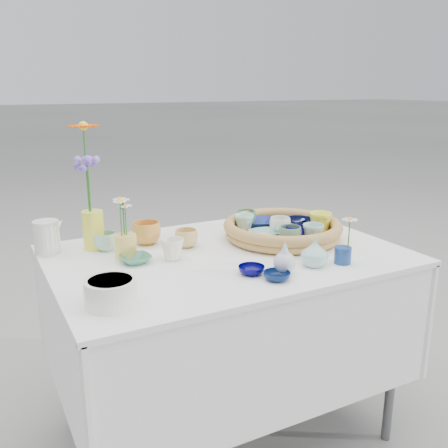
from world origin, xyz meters
name	(u,v)px	position (x,y,z in m)	size (l,w,h in m)	color
ground	(226,429)	(0.00, 0.00, 0.00)	(80.00, 80.00, 0.00)	gray
display_table	(226,429)	(0.00, 0.00, 0.00)	(1.26, 0.86, 0.77)	white
wicker_tray	(282,230)	(0.28, 0.05, 0.80)	(0.47, 0.47, 0.08)	#986138
tray_ceramic_0	(258,223)	(0.25, 0.19, 0.80)	(0.14, 0.14, 0.03)	navy
tray_ceramic_1	(299,223)	(0.40, 0.10, 0.80)	(0.12, 0.12, 0.04)	black
tray_ceramic_2	(320,223)	(0.43, 0.00, 0.83)	(0.09, 0.09, 0.08)	#FBFF43
tray_ceramic_3	(292,232)	(0.30, 0.01, 0.80)	(0.14, 0.14, 0.03)	#43A070
tray_ceramic_4	(290,235)	(0.24, -0.07, 0.82)	(0.09, 0.09, 0.07)	slate
tray_ceramic_5	(264,234)	(0.19, 0.05, 0.80)	(0.11, 0.11, 0.03)	#81B7AA
tray_ceramic_6	(244,223)	(0.16, 0.15, 0.82)	(0.08, 0.08, 0.07)	silver
tray_ceramic_7	(280,226)	(0.28, 0.07, 0.82)	(0.09, 0.09, 0.07)	white
tray_ceramic_8	(290,221)	(0.39, 0.16, 0.80)	(0.11, 0.11, 0.03)	#80BBFF
tray_ceramic_9	(296,234)	(0.27, -0.05, 0.81)	(0.08, 0.08, 0.06)	#100651
tray_ceramic_10	(261,239)	(0.15, 0.01, 0.79)	(0.09, 0.09, 0.02)	#F5DD77
tray_ceramic_11	(313,234)	(0.32, -0.10, 0.82)	(0.08, 0.08, 0.07)	#A4D0CE
tray_ceramic_12	(246,218)	(0.22, 0.23, 0.82)	(0.08, 0.08, 0.07)	#468357
loose_ceramic_0	(147,233)	(-0.22, 0.24, 0.81)	(0.11, 0.11, 0.09)	gold
loose_ceramic_1	(186,238)	(-0.10, 0.13, 0.80)	(0.09, 0.09, 0.07)	#DAB668
loose_ceramic_2	(136,259)	(-0.33, 0.05, 0.78)	(0.11, 0.11, 0.03)	#3E8464
loose_ceramic_3	(172,249)	(-0.20, 0.02, 0.80)	(0.08, 0.08, 0.08)	white
loose_ceramic_4	(251,270)	(-0.03, -0.23, 0.78)	(0.09, 0.09, 0.03)	#02004C
loose_ceramic_5	(106,242)	(-0.39, 0.23, 0.80)	(0.09, 0.09, 0.07)	#98C8B5
loose_ceramic_6	(277,276)	(0.02, -0.31, 0.78)	(0.09, 0.09, 0.03)	#071A49
fluted_bowl	(111,293)	(-0.50, -0.26, 0.80)	(0.15, 0.15, 0.08)	white
bud_vase_paleblue	(285,257)	(0.07, -0.27, 0.82)	(0.07, 0.07, 0.11)	silver
bud_vase_seafoam	(315,253)	(0.20, -0.26, 0.81)	(0.09, 0.09, 0.10)	#9FCEC5
bud_vase_cobalt	(343,255)	(0.30, -0.29, 0.79)	(0.06, 0.06, 0.06)	navy
single_daisy	(349,234)	(0.32, -0.29, 0.87)	(0.06, 0.06, 0.12)	white
tall_vase_yellow	(93,230)	(-0.42, 0.27, 0.84)	(0.08, 0.08, 0.15)	yellow
gerbera	(87,169)	(-0.43, 0.28, 1.07)	(0.13, 0.13, 0.33)	#FF5100
hydrangea	(89,189)	(-0.42, 0.27, 1.00)	(0.07, 0.07, 0.24)	#6B49C0
white_pitcher	(47,237)	(-0.58, 0.30, 0.83)	(0.13, 0.09, 0.12)	white
daisy_cup	(126,246)	(-0.34, 0.12, 0.81)	(0.08, 0.08, 0.08)	#EEC654
daisy_posy	(124,214)	(-0.34, 0.13, 0.92)	(0.08, 0.08, 0.15)	white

